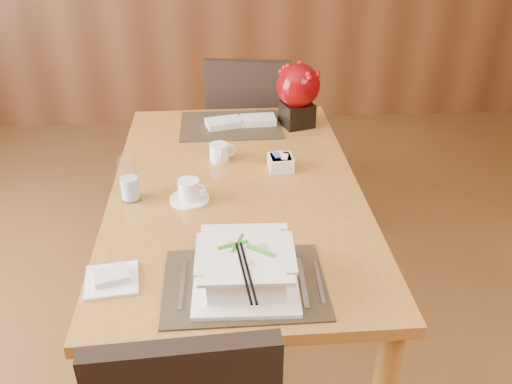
{
  "coord_description": "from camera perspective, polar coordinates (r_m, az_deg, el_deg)",
  "views": [
    {
      "loc": [
        -0.06,
        -1.11,
        1.74
      ],
      "look_at": [
        0.05,
        0.35,
        0.87
      ],
      "focal_mm": 38.0,
      "sensor_mm": 36.0,
      "label": 1
    }
  ],
  "objects": [
    {
      "name": "dining_table",
      "position": [
        2.03,
        -2.07,
        -1.75
      ],
      "size": [
        0.9,
        1.5,
        0.75
      ],
      "color": "#A76E2E",
      "rests_on": "ground"
    },
    {
      "name": "placemat_near",
      "position": [
        1.53,
        -1.21,
        -9.62
      ],
      "size": [
        0.45,
        0.33,
        0.01
      ],
      "primitive_type": "cube",
      "color": "black",
      "rests_on": "dining_table"
    },
    {
      "name": "placemat_far",
      "position": [
        2.47,
        -2.68,
        7.05
      ],
      "size": [
        0.45,
        0.33,
        0.01
      ],
      "primitive_type": "cube",
      "color": "black",
      "rests_on": "dining_table"
    },
    {
      "name": "soup_setting",
      "position": [
        1.49,
        -1.13,
        -8.08
      ],
      "size": [
        0.3,
        0.3,
        0.12
      ],
      "rotation": [
        0.0,
        0.0,
        -0.04
      ],
      "color": "white",
      "rests_on": "dining_table"
    },
    {
      "name": "coffee_cup",
      "position": [
        1.89,
        -7.06,
        0.02
      ],
      "size": [
        0.14,
        0.14,
        0.08
      ],
      "rotation": [
        0.0,
        0.0,
        -0.34
      ],
      "color": "white",
      "rests_on": "dining_table"
    },
    {
      "name": "water_glass",
      "position": [
        1.91,
        -13.24,
        1.3
      ],
      "size": [
        0.07,
        0.07,
        0.16
      ],
      "primitive_type": "cylinder",
      "rotation": [
        0.0,
        0.0,
        0.08
      ],
      "color": "silver",
      "rests_on": "dining_table"
    },
    {
      "name": "creamer_jug",
      "position": [
        2.15,
        -3.9,
        4.18
      ],
      "size": [
        0.11,
        0.11,
        0.07
      ],
      "primitive_type": null,
      "rotation": [
        0.0,
        0.0,
        0.2
      ],
      "color": "white",
      "rests_on": "dining_table"
    },
    {
      "name": "sugar_caddy",
      "position": [
        2.08,
        2.62,
        3.08
      ],
      "size": [
        0.1,
        0.1,
        0.05
      ],
      "primitive_type": "cube",
      "rotation": [
        0.0,
        0.0,
        0.06
      ],
      "color": "white",
      "rests_on": "dining_table"
    },
    {
      "name": "berry_decor",
      "position": [
        2.42,
        4.43,
        10.52
      ],
      "size": [
        0.19,
        0.19,
        0.28
      ],
      "rotation": [
        0.0,
        0.0,
        0.3
      ],
      "color": "black",
      "rests_on": "dining_table"
    },
    {
      "name": "napkins_far",
      "position": [
        2.46,
        -1.32,
        7.46
      ],
      "size": [
        0.32,
        0.15,
        0.03
      ],
      "primitive_type": null,
      "rotation": [
        0.0,
        0.0,
        0.13
      ],
      "color": "silver",
      "rests_on": "dining_table"
    },
    {
      "name": "bread_plate",
      "position": [
        1.59,
        -14.93,
        -8.96
      ],
      "size": [
        0.16,
        0.16,
        0.01
      ],
      "primitive_type": "cube",
      "rotation": [
        0.0,
        0.0,
        0.12
      ],
      "color": "white",
      "rests_on": "dining_table"
    },
    {
      "name": "far_chair",
      "position": [
        2.94,
        -0.61,
        6.51
      ],
      "size": [
        0.51,
        0.51,
        0.96
      ],
      "rotation": [
        0.0,
        0.0,
        2.99
      ],
      "color": "black",
      "rests_on": "ground"
    }
  ]
}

